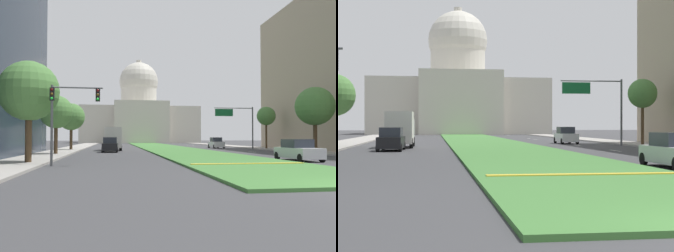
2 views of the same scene
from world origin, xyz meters
The scene contains 18 objects.
ground_plane centered at (0.00, 55.65, 0.00)m, with size 260.00×260.00×0.00m, color #3D3D3F.
grass_median centered at (0.00, 50.09, 0.07)m, with size 8.33×100.18×0.14m, color #427A38.
median_curb_nose centered at (0.00, 10.57, 0.16)m, with size 7.50×0.50×0.04m, color gold.
lane_dashes_right centered at (8.54, 47.71, 0.00)m, with size 0.16×78.19×0.01m.
sidewalk_left centered at (-14.92, 44.52, 0.07)m, with size 4.00×100.18×0.15m, color #9E9991.
sidewalk_right centered at (14.92, 44.52, 0.07)m, with size 4.00×100.18×0.15m, color #9E9991.
capitol_building centered at (0.00, 110.50, 9.08)m, with size 38.46×27.16×28.63m.
traffic_light_near_left centered at (-11.58, 12.38, 3.80)m, with size 3.34×0.35×5.20m.
overhead_guide_sign centered at (10.28, 40.69, 4.67)m, with size 6.19×0.20×6.50m.
street_tree_left_near centered at (-14.24, 14.15, 4.97)m, with size 4.08×4.08×7.04m.
street_tree_left_mid centered at (-14.41, 26.70, 4.43)m, with size 3.43×3.43×6.17m.
street_tree_right_mid centered at (13.58, 25.21, 5.26)m, with size 4.27×4.27×7.43m.
street_tree_left_far centered at (-14.36, 39.40, 4.65)m, with size 3.74×3.74×6.56m.
street_tree_right_far centered at (14.21, 39.32, 5.00)m, with size 2.80×2.80×6.45m.
sedan_lead_stopped centered at (5.74, 14.74, 0.79)m, with size 1.96×4.56×1.68m.
sedan_midblock centered at (-8.93, 33.23, 0.85)m, with size 2.01×4.39×1.84m.
sedan_distant centered at (8.58, 46.73, 0.84)m, with size 1.89×4.27×1.81m.
box_truck_delivery centered at (-8.60, 39.29, 1.68)m, with size 2.40×6.40×3.20m.
Camera 1 is at (-8.49, -11.04, 1.84)m, focal length 37.82 mm.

